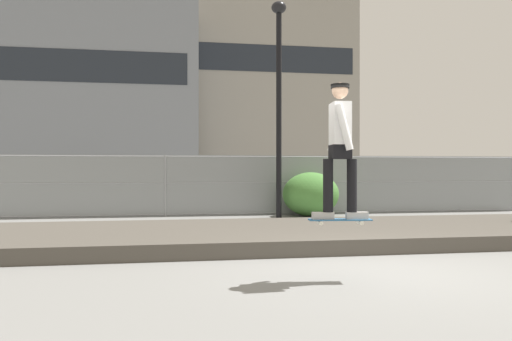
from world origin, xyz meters
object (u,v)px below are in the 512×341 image
Objects in this scene: skateboard at (340,220)px; street_lamp at (279,82)px; parked_car_near at (169,185)px; shrub_left at (311,194)px; skater at (340,141)px.

street_lamp is (1.09, 8.51, 3.20)m from skateboard.
shrub_left is at bearing -44.97° from parked_car_near.
skater is (0.00, -0.00, 1.01)m from skateboard.
skater is at bearing -45.00° from skateboard.
skater is 9.13m from shrub_left.
street_lamp is at bearing 82.70° from skateboard.
skateboard is at bearing -103.71° from shrub_left.
parked_car_near is at bearing 124.99° from street_lamp.
skateboard is at bearing -81.04° from parked_car_near.
shrub_left is at bearing 76.29° from skater.
skater is 13.19m from parked_car_near.
skateboard is 9.06m from shrub_left.
street_lamp reaches higher than skateboard.
skater reaches higher than parked_car_near.
parked_car_near is 5.93m from shrub_left.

